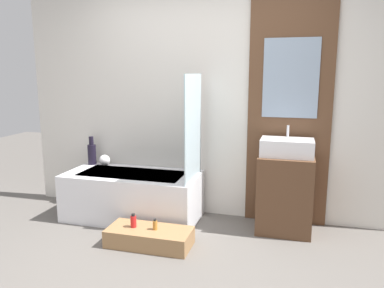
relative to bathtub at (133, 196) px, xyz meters
The scene contains 12 objects.
ground_plane 1.40m from the bathtub, 59.26° to the right, with size 12.00×12.00×0.00m, color #605B56.
wall_tiled_back 1.32m from the bathtub, 29.21° to the left, with size 4.20×0.06×2.60m, color silver.
wall_wood_accent 1.95m from the bathtub, 12.07° to the left, with size 0.83×0.04×2.60m.
bathtub is the anchor object (origin of this frame).
glass_shower_screen 1.04m from the bathtub, ahead, with size 0.01×0.59×1.06m, color silver.
wooden_step_bench 0.74m from the bathtub, 53.92° to the right, with size 0.78×0.35×0.16m, color #997047.
vanity_cabinet 1.61m from the bathtub, ahead, with size 0.53×0.45×0.77m, color brown.
sink 1.72m from the bathtub, ahead, with size 0.50×0.32×0.29m.
vase_tall_dark 0.77m from the bathtub, 158.41° to the left, with size 0.10×0.10×0.33m.
vase_round_light 0.60m from the bathtub, 152.93° to the left, with size 0.13×0.13×0.13m, color white.
bottle_soap_primary 0.64m from the bathtub, 65.34° to the right, with size 0.05×0.05×0.13m.
bottle_soap_secondary 0.75m from the bathtub, 50.32° to the right, with size 0.04×0.04×0.10m.
Camera 1 is at (0.96, -2.40, 1.58)m, focal length 35.00 mm.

